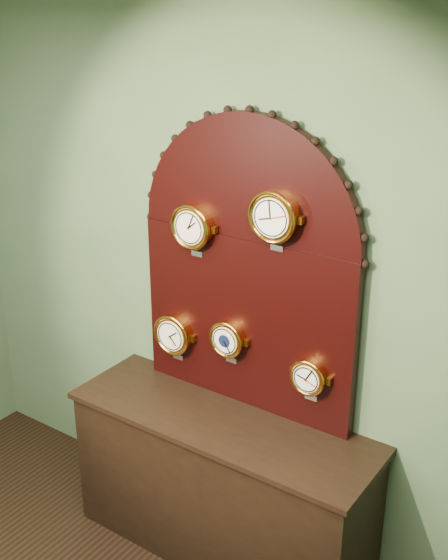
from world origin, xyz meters
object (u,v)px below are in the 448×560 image
Objects in this scene: shop_counter at (222,488)px; hygrometer at (174,334)px; barometer at (228,339)px; display_board at (247,258)px; arabic_clock at (274,217)px; tide_clock at (309,377)px; roman_clock at (192,227)px.

shop_counter is 0.85m from hygrometer.
display_board is at bearing 44.23° from barometer.
display_board reaches higher than arabic_clock.
shop_counter is 1.25m from display_board.
hygrometer is at bearing -179.91° from tide_clock.
barometer is 0.47m from tide_clock.
shop_counter is 5.66× the size of roman_clock.
hygrometer is 0.82m from tide_clock.
shop_counter is at bearing -66.23° from barometer.
barometer is (-0.07, -0.07, -0.43)m from display_board.
display_board reaches higher than roman_clock.
arabic_clock is 1.26× the size of tide_clock.
tide_clock is (0.82, 0.00, 0.01)m from hygrometer.
hygrometer reaches higher than tide_clock.
roman_clock is 0.95× the size of arabic_clock.
hygrometer is at bearing 159.91° from shop_counter.
roman_clock is 0.60m from barometer.
hygrometer is (-0.14, 0.00, -0.63)m from roman_clock.
hygrometer is (-0.42, -0.07, -0.50)m from display_board.
shop_counter is at bearing -20.09° from hygrometer.
shop_counter is 1.39m from roman_clock.
tide_clock is at bearing 0.11° from roman_clock.
arabic_clock is (0.18, 0.15, 1.49)m from shop_counter.
shop_counter is 1.05× the size of display_board.
shop_counter is 0.85m from tide_clock.
roman_clock is 0.48m from arabic_clock.
hygrometer reaches higher than shop_counter.
arabic_clock reaches higher than shop_counter.
arabic_clock is (0.18, -0.07, 0.26)m from display_board.
roman_clock is 1.19× the size of tide_clock.
barometer is at bearing 179.74° from arabic_clock.
arabic_clock is at bearing 39.97° from shop_counter.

